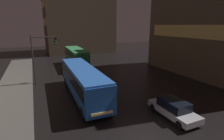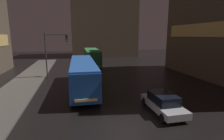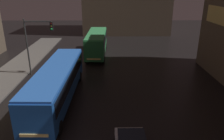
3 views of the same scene
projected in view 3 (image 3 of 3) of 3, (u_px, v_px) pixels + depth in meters
bus_near at (57, 81)px, 18.36m from camera, size 2.81×12.01×3.16m
bus_far at (97, 41)px, 31.53m from camera, size 2.77×10.01×3.31m
traffic_light_main at (36, 38)px, 23.49m from camera, size 3.10×0.35×6.29m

